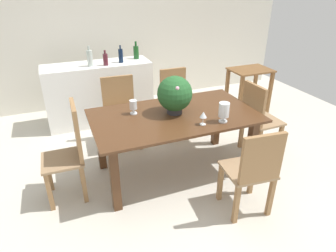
{
  "coord_description": "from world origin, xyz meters",
  "views": [
    {
      "loc": [
        -1.17,
        -2.69,
        2.13
      ],
      "look_at": [
        -0.03,
        0.17,
        0.56
      ],
      "focal_mm": 31.61,
      "sensor_mm": 36.0,
      "label": 1
    }
  ],
  "objects_px": {
    "chair_head_end": "(71,149)",
    "wine_bottle_tall": "(121,56)",
    "crystal_vase_center_near": "(224,110)",
    "kitchen_counter": "(100,93)",
    "chair_far_right": "(176,99)",
    "dining_table": "(175,124)",
    "wine_glass": "(203,115)",
    "chair_far_left": "(120,107)",
    "side_table": "(249,81)",
    "chair_foot_end": "(258,116)",
    "flower_centerpiece": "(175,94)",
    "wine_bottle_dark": "(106,59)",
    "chair_near_right": "(253,169)",
    "wine_bottle_clear": "(136,52)",
    "wine_bottle_amber": "(90,58)",
    "crystal_vase_left": "(133,106)"
  },
  "relations": [
    {
      "from": "chair_near_right",
      "to": "wine_bottle_clear",
      "type": "relative_size",
      "value": 3.47
    },
    {
      "from": "chair_foot_end",
      "to": "crystal_vase_left",
      "type": "relative_size",
      "value": 6.0
    },
    {
      "from": "flower_centerpiece",
      "to": "kitchen_counter",
      "type": "bearing_deg",
      "value": 108.5
    },
    {
      "from": "crystal_vase_center_near",
      "to": "kitchen_counter",
      "type": "distance_m",
      "value": 2.34
    },
    {
      "from": "wine_bottle_tall",
      "to": "flower_centerpiece",
      "type": "bearing_deg",
      "value": -83.09
    },
    {
      "from": "chair_head_end",
      "to": "wine_glass",
      "type": "xyz_separation_m",
      "value": [
        1.31,
        -0.33,
        0.29
      ]
    },
    {
      "from": "chair_far_left",
      "to": "chair_foot_end",
      "type": "xyz_separation_m",
      "value": [
        1.55,
        -0.94,
        0.01
      ]
    },
    {
      "from": "chair_far_right",
      "to": "flower_centerpiece",
      "type": "xyz_separation_m",
      "value": [
        -0.4,
        -0.9,
        0.45
      ]
    },
    {
      "from": "wine_glass",
      "to": "kitchen_counter",
      "type": "xyz_separation_m",
      "value": [
        -0.73,
        2.07,
        -0.39
      ]
    },
    {
      "from": "chair_far_right",
      "to": "wine_bottle_clear",
      "type": "xyz_separation_m",
      "value": [
        -0.32,
        0.88,
        0.52
      ]
    },
    {
      "from": "wine_bottle_tall",
      "to": "side_table",
      "type": "distance_m",
      "value": 2.13
    },
    {
      "from": "kitchen_counter",
      "to": "wine_bottle_tall",
      "type": "relative_size",
      "value": 6.23
    },
    {
      "from": "flower_centerpiece",
      "to": "side_table",
      "type": "bearing_deg",
      "value": 31.02
    },
    {
      "from": "chair_foot_end",
      "to": "flower_centerpiece",
      "type": "distance_m",
      "value": 1.21
    },
    {
      "from": "kitchen_counter",
      "to": "chair_head_end",
      "type": "bearing_deg",
      "value": -108.62
    },
    {
      "from": "dining_table",
      "to": "chair_near_right",
      "type": "distance_m",
      "value": 1.02
    },
    {
      "from": "wine_glass",
      "to": "wine_bottle_dark",
      "type": "xyz_separation_m",
      "value": [
        -0.61,
        1.94,
        0.17
      ]
    },
    {
      "from": "crystal_vase_center_near",
      "to": "kitchen_counter",
      "type": "xyz_separation_m",
      "value": [
        -0.96,
        2.09,
        -0.41
      ]
    },
    {
      "from": "wine_bottle_dark",
      "to": "chair_head_end",
      "type": "bearing_deg",
      "value": -113.79
    },
    {
      "from": "chair_foot_end",
      "to": "wine_bottle_amber",
      "type": "relative_size",
      "value": 3.32
    },
    {
      "from": "chair_far_left",
      "to": "wine_bottle_tall",
      "type": "xyz_separation_m",
      "value": [
        0.22,
        0.74,
        0.52
      ]
    },
    {
      "from": "chair_far_right",
      "to": "dining_table",
      "type": "bearing_deg",
      "value": -113.17
    },
    {
      "from": "chair_far_left",
      "to": "wine_bottle_clear",
      "type": "relative_size",
      "value": 3.44
    },
    {
      "from": "wine_bottle_amber",
      "to": "side_table",
      "type": "bearing_deg",
      "value": -11.97
    },
    {
      "from": "crystal_vase_center_near",
      "to": "wine_bottle_amber",
      "type": "relative_size",
      "value": 0.73
    },
    {
      "from": "wine_bottle_dark",
      "to": "wine_glass",
      "type": "bearing_deg",
      "value": -72.69
    },
    {
      "from": "chair_near_right",
      "to": "wine_bottle_amber",
      "type": "xyz_separation_m",
      "value": [
        -1.05,
        2.58,
        0.53
      ]
    },
    {
      "from": "wine_glass",
      "to": "chair_far_left",
      "type": "bearing_deg",
      "value": 114.51
    },
    {
      "from": "wine_bottle_dark",
      "to": "side_table",
      "type": "bearing_deg",
      "value": -12.17
    },
    {
      "from": "dining_table",
      "to": "wine_bottle_dark",
      "type": "distance_m",
      "value": 1.71
    },
    {
      "from": "chair_far_right",
      "to": "crystal_vase_left",
      "type": "bearing_deg",
      "value": -137.18
    },
    {
      "from": "wine_bottle_dark",
      "to": "wine_bottle_tall",
      "type": "bearing_deg",
      "value": 16.64
    },
    {
      "from": "chair_foot_end",
      "to": "wine_bottle_clear",
      "type": "distance_m",
      "value": 2.16
    },
    {
      "from": "dining_table",
      "to": "kitchen_counter",
      "type": "relative_size",
      "value": 1.13
    },
    {
      "from": "crystal_vase_left",
      "to": "wine_glass",
      "type": "relative_size",
      "value": 1.11
    },
    {
      "from": "kitchen_counter",
      "to": "wine_bottle_dark",
      "type": "relative_size",
      "value": 7.33
    },
    {
      "from": "chair_far_right",
      "to": "wine_bottle_dark",
      "type": "height_order",
      "value": "wine_bottle_dark"
    },
    {
      "from": "wine_bottle_amber",
      "to": "crystal_vase_left",
      "type": "bearing_deg",
      "value": -80.99
    },
    {
      "from": "wine_bottle_tall",
      "to": "chair_far_left",
      "type": "bearing_deg",
      "value": -106.82
    },
    {
      "from": "flower_centerpiece",
      "to": "side_table",
      "type": "xyz_separation_m",
      "value": [
        1.8,
        1.08,
        -0.4
      ]
    },
    {
      "from": "wine_glass",
      "to": "wine_bottle_amber",
      "type": "relative_size",
      "value": 0.5
    },
    {
      "from": "chair_head_end",
      "to": "wine_bottle_tall",
      "type": "distance_m",
      "value": 1.99
    },
    {
      "from": "dining_table",
      "to": "side_table",
      "type": "xyz_separation_m",
      "value": [
        1.81,
        1.12,
        -0.06
      ]
    },
    {
      "from": "kitchen_counter",
      "to": "chair_near_right",
      "type": "bearing_deg",
      "value": -70.32
    },
    {
      "from": "chair_far_left",
      "to": "crystal_vase_left",
      "type": "distance_m",
      "value": 0.82
    },
    {
      "from": "dining_table",
      "to": "chair_head_end",
      "type": "bearing_deg",
      "value": -179.93
    },
    {
      "from": "chair_head_end",
      "to": "crystal_vase_left",
      "type": "distance_m",
      "value": 0.8
    },
    {
      "from": "wine_bottle_tall",
      "to": "chair_head_end",
      "type": "bearing_deg",
      "value": -119.61
    },
    {
      "from": "wine_bottle_amber",
      "to": "dining_table",
      "type": "bearing_deg",
      "value": -68.49
    },
    {
      "from": "wine_glass",
      "to": "crystal_vase_center_near",
      "type": "bearing_deg",
      "value": -4.4
    }
  ]
}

